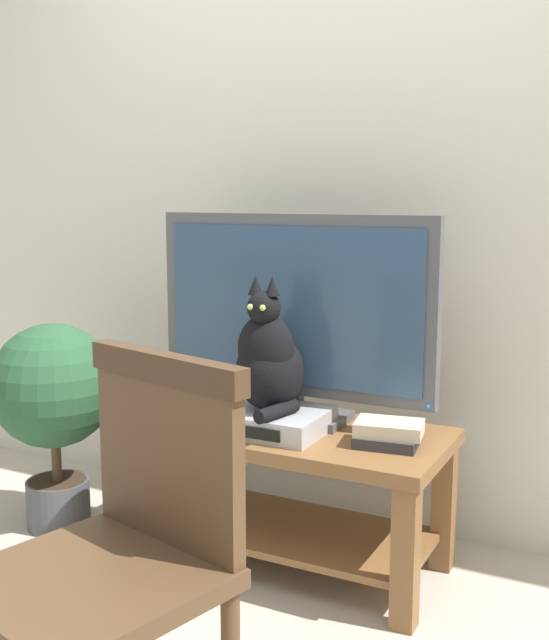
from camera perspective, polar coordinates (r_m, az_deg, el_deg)
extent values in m
cube|color=beige|center=(2.95, 5.54, 12.24)|extent=(7.00, 0.12, 2.80)
cube|color=brown|center=(2.62, 0.50, -8.27)|extent=(1.10, 0.51, 0.04)
cube|color=brown|center=(2.79, -10.96, -12.53)|extent=(0.07, 0.07, 0.43)
cube|color=brown|center=(2.35, 9.58, -16.77)|extent=(0.07, 0.07, 0.43)
cube|color=brown|center=(3.10, -6.20, -10.14)|extent=(0.07, 0.07, 0.43)
cube|color=brown|center=(2.72, 12.30, -13.19)|extent=(0.07, 0.07, 0.43)
cube|color=brown|center=(2.74, 0.49, -14.98)|extent=(1.00, 0.43, 0.02)
cube|color=#4C4C51|center=(2.69, 1.42, -6.97)|extent=(0.37, 0.20, 0.03)
cube|color=#4C4C51|center=(2.67, 1.43, -6.01)|extent=(0.06, 0.04, 0.06)
cube|color=#4C4C51|center=(2.61, 1.46, 1.12)|extent=(0.99, 0.05, 0.61)
cube|color=navy|center=(2.58, 1.18, 1.04)|extent=(0.91, 0.01, 0.53)
sphere|color=#2672F2|center=(2.47, 11.18, -6.25)|extent=(0.01, 0.01, 0.01)
cube|color=#ADADB2|center=(2.55, -0.35, -7.34)|extent=(0.36, 0.29, 0.07)
cube|color=black|center=(2.43, -1.95, -8.21)|extent=(0.22, 0.01, 0.04)
ellipsoid|color=black|center=(2.51, -0.35, -3.80)|extent=(0.22, 0.22, 0.25)
ellipsoid|color=black|center=(2.47, -0.65, -2.15)|extent=(0.19, 0.15, 0.23)
sphere|color=black|center=(2.44, -0.78, 0.89)|extent=(0.11, 0.11, 0.11)
cone|color=black|center=(2.44, -1.40, 2.56)|extent=(0.05, 0.05, 0.06)
cone|color=black|center=(2.42, -0.16, 2.49)|extent=(0.05, 0.05, 0.06)
sphere|color=#B2C64C|center=(2.41, -1.79, 0.96)|extent=(0.02, 0.02, 0.02)
sphere|color=#B2C64C|center=(2.38, -0.88, 0.90)|extent=(0.02, 0.02, 0.02)
cylinder|color=black|center=(2.44, 0.19, -6.70)|extent=(0.08, 0.18, 0.04)
cylinder|color=#513823|center=(2.04, -11.66, -20.85)|extent=(0.04, 0.04, 0.46)
cube|color=#513823|center=(1.68, -13.40, -18.25)|extent=(0.56, 0.56, 0.04)
cube|color=#513823|center=(1.71, -7.88, -9.31)|extent=(0.43, 0.14, 0.42)
cube|color=#412C1C|center=(1.66, -8.02, -3.48)|extent=(0.45, 0.16, 0.06)
cube|color=#2D2D33|center=(2.45, 8.29, -8.66)|extent=(0.21, 0.19, 0.04)
cube|color=beige|center=(2.43, 8.41, -7.83)|extent=(0.22, 0.17, 0.04)
cylinder|color=#47474C|center=(3.12, -15.55, -12.78)|extent=(0.23, 0.23, 0.18)
cylinder|color=#332319|center=(3.09, -15.62, -11.41)|extent=(0.22, 0.22, 0.02)
cylinder|color=#4C3823|center=(3.06, -15.70, -9.64)|extent=(0.04, 0.04, 0.18)
sphere|color=#234C2D|center=(2.98, -15.93, -4.64)|extent=(0.46, 0.46, 0.46)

